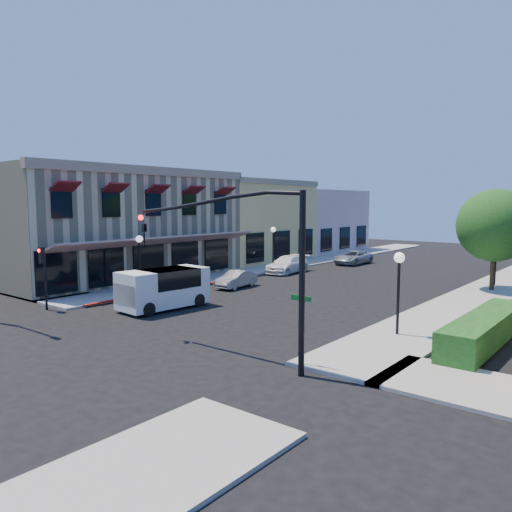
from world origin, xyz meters
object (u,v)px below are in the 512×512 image
Objects in this scene: street_tree_a at (495,225)px; lamppost_left_near at (139,249)px; parked_car_c at (287,264)px; secondary_signal at (43,266)px; street_name_sign at (301,319)px; lamppost_right_far at (496,246)px; white_van at (163,286)px; parked_car_a at (156,289)px; lamppost_right_near at (399,272)px; parked_car_b at (236,279)px; parked_car_d at (353,257)px; lamppost_left_far at (273,237)px; signal_mast_arm at (250,247)px.

street_tree_a is 1.82× the size of lamppost_left_near.
parked_car_c is (2.30, 12.81, -2.06)m from lamppost_left_near.
secondary_signal is 1.33× the size of street_name_sign.
lamppost_right_far is 22.06m from white_van.
lamppost_left_near is 1.16× the size of parked_car_a.
parked_car_b is at bearing 159.40° from lamppost_right_near.
lamppost_left_near reaches higher than parked_car_d.
lamppost_left_near is 0.76× the size of parked_car_c.
lamppost_left_near is (-17.30, -14.00, -1.46)m from street_tree_a.
lamppost_right_near is 1.04× the size of parked_car_b.
street_tree_a is at bearing 0.00° from lamppost_left_far.
street_name_sign is at bearing -93.76° from street_tree_a.
lamppost_right_near is at bearing 67.88° from signal_mast_arm.
lamppost_right_far is 17.40m from parked_car_b.
parked_car_d is at bearing 158.28° from lamppost_right_far.
parked_car_a is at bearing -94.42° from parked_car_c.
white_van is 7.65m from parked_car_b.
lamppost_right_near is 25.20m from parked_car_d.
signal_mast_arm is (-2.94, -20.50, -0.11)m from street_tree_a.
street_name_sign is (-1.30, -19.80, -2.50)m from street_tree_a.
lamppost_left_far is at bearing 125.00° from signal_mast_arm.
parked_car_b is at bearing -146.50° from street_tree_a.
white_van is (-10.93, 3.31, -0.48)m from street_name_sign.
lamppost_right_far is at bearing 90.00° from lamppost_right_near.
signal_mast_arm is 2.98m from street_name_sign.
parked_car_a is 0.66× the size of parked_car_c.
white_van is at bearing -85.80° from parked_car_b.
lamppost_right_far is 0.73× the size of white_van.
white_van is at bearing -126.56° from street_tree_a.
parked_car_a is 0.89× the size of parked_car_b.
street_tree_a is 2.49m from lamppost_right_far.
parked_car_d is (3.70, 7.30, -2.12)m from lamppost_left_far.
signal_mast_arm is 1.71× the size of parked_car_c.
lamppost_left_far is 0.76× the size of parked_car_c.
signal_mast_arm is 23.02m from parked_car_c.
street_name_sign is 0.54× the size of parked_car_c.
street_tree_a is 2.59× the size of street_name_sign.
street_tree_a reaches higher than parked_car_b.
street_tree_a is at bearing 50.79° from secondary_signal.
lamppost_left_near is at bearing -98.59° from parked_car_d.
street_tree_a is 1.82× the size of lamppost_left_far.
parked_car_b is (-13.30, -11.00, -2.17)m from lamppost_right_far.
lamppost_left_near is 21.72m from parked_car_d.
parked_car_c is at bearing 100.25° from white_van.
street_name_sign is at bearing -47.41° from parked_car_b.
lamppost_left_far is at bearing 106.22° from parked_car_b.
parked_car_c is at bearing 84.70° from secondary_signal.
signal_mast_arm is at bearing -26.63° from parked_car_a.
parked_car_a is (2.30, -14.69, -2.21)m from lamppost_left_far.
parked_car_a is at bearing 73.04° from secondary_signal.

